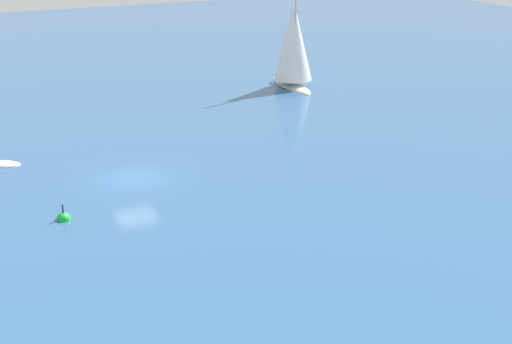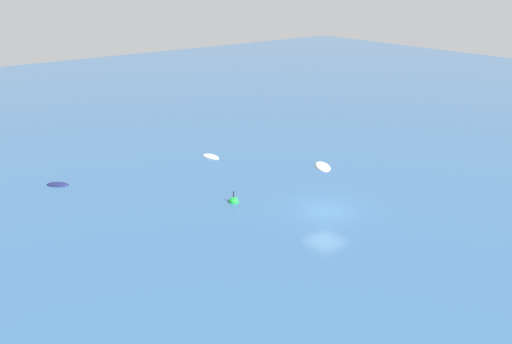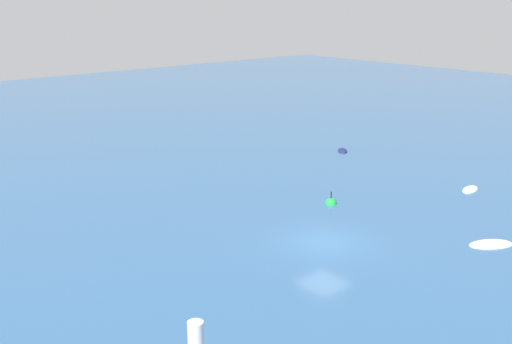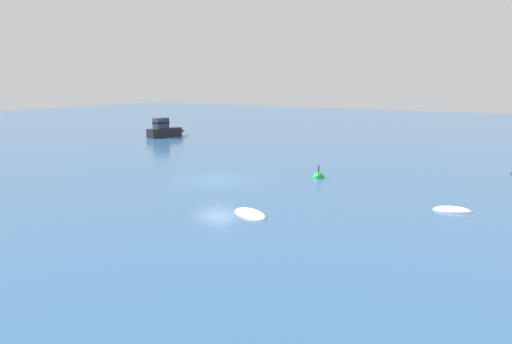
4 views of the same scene
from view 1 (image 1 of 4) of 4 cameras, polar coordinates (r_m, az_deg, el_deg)
ground_plane at (r=46.07m, az=-9.12°, el=-0.50°), size 160.00×160.00×0.00m
yacht at (r=68.28m, az=2.79°, el=9.43°), size 7.68×3.69×10.04m
dinghy at (r=50.57m, az=-18.64°, el=0.52°), size 2.38×2.84×0.46m
channel_buoy at (r=40.93m, az=-14.27°, el=-3.48°), size 0.76×0.76×1.21m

